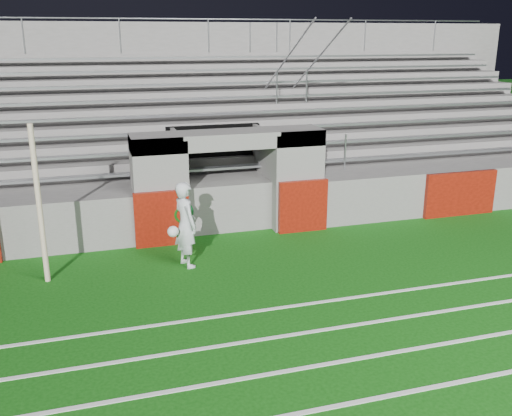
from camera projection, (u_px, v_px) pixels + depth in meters
name	position (u px, v px, depth m)	size (l,w,h in m)	color
ground	(272.00, 285.00, 11.58)	(90.00, 90.00, 0.00)	#0E4C0C
field_post	(39.00, 205.00, 11.32)	(0.11, 0.11, 3.26)	beige
stadium_structure	(195.00, 144.00, 18.44)	(26.00, 8.48, 5.42)	slate
goalkeeper_with_ball	(185.00, 225.00, 12.31)	(0.75, 0.80, 1.90)	silver
hose_coil	(183.00, 213.00, 13.68)	(0.54, 0.14, 0.54)	#0C3D1A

